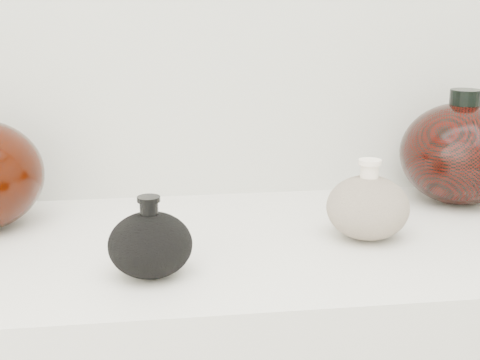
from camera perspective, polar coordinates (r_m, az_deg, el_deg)
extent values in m
cube|color=silver|center=(1.03, -1.33, -5.94)|extent=(1.20, 0.50, 0.03)
ellipsoid|color=black|center=(0.89, -7.66, -5.50)|extent=(0.11, 0.11, 0.09)
cylinder|color=black|center=(0.88, -7.78, -2.44)|extent=(0.02, 0.02, 0.03)
cylinder|color=black|center=(0.87, -7.81, -1.62)|extent=(0.03, 0.03, 0.01)
ellipsoid|color=beige|center=(1.04, 10.84, -2.32)|extent=(0.14, 0.14, 0.10)
cylinder|color=beige|center=(1.02, 11.00, 0.70)|extent=(0.03, 0.03, 0.03)
cylinder|color=beige|center=(1.02, 11.04, 1.51)|extent=(0.04, 0.04, 0.01)
ellipsoid|color=black|center=(1.25, 18.30, 2.15)|extent=(0.22, 0.22, 0.18)
cylinder|color=black|center=(1.24, 18.67, 6.55)|extent=(0.06, 0.06, 0.03)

